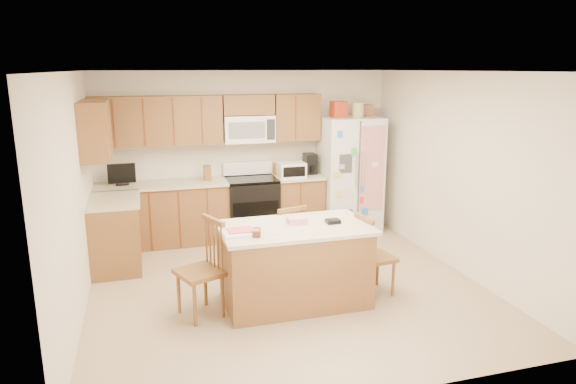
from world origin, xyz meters
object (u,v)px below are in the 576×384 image
object	(u,v)px
stove	(251,206)
windsor_chair_back	(286,244)
windsor_chair_left	(202,271)
windsor_chair_right	(373,257)
refrigerator	(349,173)
island	(295,264)

from	to	relation	value
stove	windsor_chair_back	xyz separation A→B (m)	(0.06, -1.73, -0.03)
stove	windsor_chair_left	bearing A→B (deg)	-113.43
windsor_chair_right	stove	bearing A→B (deg)	110.52
refrigerator	windsor_chair_back	distance (m)	2.30
windsor_chair_back	windsor_chair_right	world-z (taller)	windsor_chair_back
island	windsor_chair_left	world-z (taller)	windsor_chair_left
island	stove	bearing A→B (deg)	89.36
stove	windsor_chair_right	world-z (taller)	stove
refrigerator	island	distance (m)	2.85
island	windsor_chair_back	world-z (taller)	island
island	windsor_chair_back	size ratio (longest dim) A/B	1.71
refrigerator	island	xyz separation A→B (m)	(-1.60, -2.32, -0.47)
stove	island	distance (m)	2.38
windsor_chair_back	windsor_chair_right	xyz separation A→B (m)	(0.84, -0.68, -0.00)
refrigerator	windsor_chair_back	world-z (taller)	refrigerator
stove	windsor_chair_right	bearing A→B (deg)	-69.48
island	windsor_chair_back	xyz separation A→B (m)	(0.09, 0.65, -0.00)
refrigerator	windsor_chair_right	distance (m)	2.49
stove	refrigerator	bearing A→B (deg)	-2.30
stove	windsor_chair_right	xyz separation A→B (m)	(0.90, -2.41, -0.03)
island	windsor_chair_right	size ratio (longest dim) A/B	1.73
windsor_chair_back	refrigerator	bearing A→B (deg)	47.93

